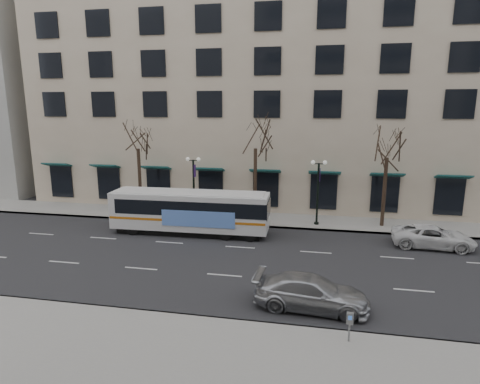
% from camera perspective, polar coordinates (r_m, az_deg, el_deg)
% --- Properties ---
extents(ground, '(160.00, 160.00, 0.00)m').
position_cam_1_polar(ground, '(25.01, -1.02, -9.64)').
color(ground, black).
rests_on(ground, ground).
extents(sidewalk_far, '(80.00, 4.00, 0.15)m').
position_cam_1_polar(sidewalk_far, '(33.02, 10.81, -4.24)').
color(sidewalk_far, gray).
rests_on(sidewalk_far, ground).
extents(building_hotel, '(40.00, 20.00, 24.00)m').
position_cam_1_polar(building_hotel, '(44.31, 2.11, 15.71)').
color(building_hotel, '#B8A58C').
rests_on(building_hotel, ground).
extents(tree_far_left, '(3.60, 3.60, 8.34)m').
position_cam_1_polar(tree_far_left, '(34.91, -14.38, 7.56)').
color(tree_far_left, black).
rests_on(tree_far_left, ground).
extents(tree_far_mid, '(3.60, 3.60, 8.55)m').
position_cam_1_polar(tree_far_mid, '(31.95, 2.22, 7.90)').
color(tree_far_mid, black).
rests_on(tree_far_mid, ground).
extents(tree_far_right, '(3.60, 3.60, 8.06)m').
position_cam_1_polar(tree_far_right, '(32.05, 20.29, 6.30)').
color(tree_far_right, black).
rests_on(tree_far_right, ground).
extents(lamp_post_left, '(1.22, 0.45, 5.21)m').
position_cam_1_polar(lamp_post_left, '(33.04, -6.58, 1.03)').
color(lamp_post_left, black).
rests_on(lamp_post_left, ground).
extents(lamp_post_right, '(1.22, 0.45, 5.21)m').
position_cam_1_polar(lamp_post_right, '(31.55, 11.02, 0.35)').
color(lamp_post_right, black).
rests_on(lamp_post_right, ground).
extents(city_bus, '(11.67, 2.79, 3.15)m').
position_cam_1_polar(city_bus, '(29.71, -7.00, -2.67)').
color(city_bus, silver).
rests_on(city_bus, ground).
extents(silver_car, '(5.47, 2.48, 1.55)m').
position_cam_1_polar(silver_car, '(19.55, 10.10, -13.88)').
color(silver_car, '#B6B8BE').
rests_on(silver_car, ground).
extents(white_pickup, '(5.38, 2.74, 1.45)m').
position_cam_1_polar(white_pickup, '(29.86, 25.76, -5.74)').
color(white_pickup, silver).
rests_on(white_pickup, ground).
extents(pay_station, '(0.27, 0.19, 1.23)m').
position_cam_1_polar(pay_station, '(17.07, 15.35, -17.24)').
color(pay_station, gray).
rests_on(pay_station, sidewalk_near).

